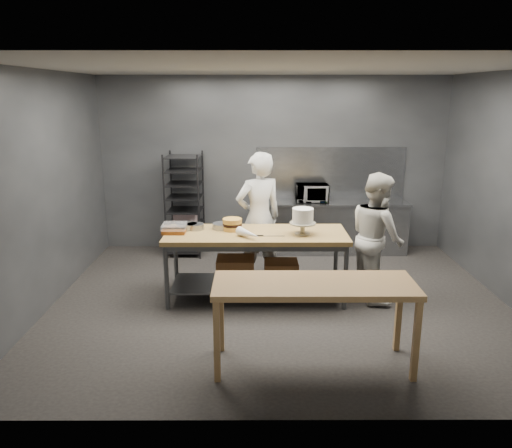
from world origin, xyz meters
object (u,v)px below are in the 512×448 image
at_px(speed_rack, 185,205).
at_px(frosted_cake_stand, 303,218).
at_px(microwave, 312,193).
at_px(chef_right, 377,237).
at_px(work_table, 255,257).
at_px(near_counter, 314,291).
at_px(chef_behind, 259,218).
at_px(layer_cake, 232,224).

height_order(speed_rack, frosted_cake_stand, speed_rack).
bearing_deg(microwave, chef_right, -72.36).
distance_m(work_table, frosted_cake_stand, 0.84).
height_order(chef_right, microwave, chef_right).
xyz_separation_m(near_counter, chef_behind, (-0.53, 2.38, 0.14)).
bearing_deg(speed_rack, near_counter, -64.29).
height_order(work_table, microwave, microwave).
distance_m(chef_behind, microwave, 1.68).
bearing_deg(near_counter, frosted_cake_stand, 88.77).
height_order(chef_right, layer_cake, chef_right).
xyz_separation_m(frosted_cake_stand, layer_cake, (-0.92, 0.21, -0.14)).
xyz_separation_m(chef_behind, microwave, (0.92, 1.40, 0.09)).
xyz_separation_m(work_table, frosted_cake_stand, (0.61, -0.09, 0.57)).
distance_m(speed_rack, microwave, 2.18).
relative_size(near_counter, frosted_cake_stand, 5.75).
distance_m(near_counter, speed_rack, 4.10).
xyz_separation_m(speed_rack, frosted_cake_stand, (1.81, -2.04, 0.29)).
height_order(microwave, frosted_cake_stand, frosted_cake_stand).
relative_size(chef_behind, microwave, 3.54).
bearing_deg(layer_cake, chef_right, -3.18).
height_order(work_table, layer_cake, layer_cake).
height_order(chef_behind, layer_cake, chef_behind).
height_order(microwave, layer_cake, microwave).
bearing_deg(microwave, near_counter, -95.98).
xyz_separation_m(work_table, microwave, (0.97, 2.03, 0.48)).
distance_m(microwave, frosted_cake_stand, 2.15).
bearing_deg(chef_behind, near_counter, 79.06).
bearing_deg(frosted_cake_stand, layer_cake, 167.48).
height_order(near_counter, layer_cake, layer_cake).
bearing_deg(chef_right, speed_rack, 44.40).
bearing_deg(work_table, chef_behind, 85.60).
height_order(speed_rack, chef_right, speed_rack).
distance_m(chef_behind, frosted_cake_stand, 0.93).
bearing_deg(microwave, work_table, -115.65).
height_order(chef_behind, chef_right, chef_behind).
xyz_separation_m(speed_rack, layer_cake, (0.89, -1.83, 0.14)).
distance_m(speed_rack, chef_right, 3.42).
bearing_deg(near_counter, chef_behind, 102.56).
distance_m(work_table, chef_behind, 0.74).
bearing_deg(microwave, layer_cake, -123.91).
relative_size(near_counter, chef_behind, 1.04).
xyz_separation_m(work_table, chef_behind, (0.05, 0.63, 0.39)).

